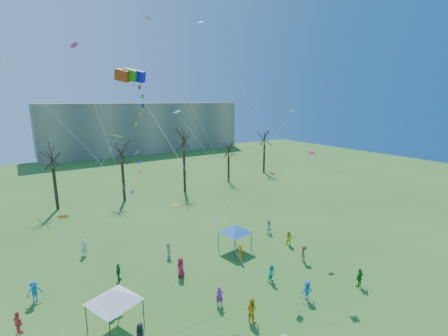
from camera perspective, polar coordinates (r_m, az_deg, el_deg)
distant_building at (r=102.04m, az=-14.39°, el=7.21°), size 60.00×14.00×15.00m
bare_tree_row at (r=52.73m, az=-16.73°, el=2.16°), size 69.50×9.55×11.55m
big_box_kite at (r=25.08m, az=-14.85°, el=4.78°), size 3.36×7.75×20.63m
canopy_tent_white at (r=24.60m, az=-19.53°, el=-21.18°), size 3.94×3.94×3.16m
canopy_tent_blue at (r=34.06m, az=2.01°, el=-11.02°), size 3.85×3.85×2.92m
festival_crowd at (r=28.07m, az=-6.36°, el=-20.32°), size 26.65×20.07×1.86m
small_kites_aloft at (r=27.47m, az=-7.16°, el=7.74°), size 29.85×18.89×33.83m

